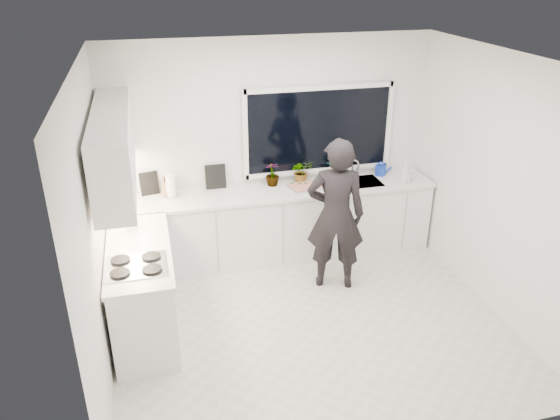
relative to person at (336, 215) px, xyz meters
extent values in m
cube|color=beige|center=(-0.47, -0.65, -0.90)|extent=(4.00, 3.50, 0.02)
cube|color=white|center=(-0.47, 1.11, 0.46)|extent=(4.00, 0.02, 2.70)
cube|color=white|center=(-2.48, -0.65, 0.46)|extent=(0.02, 3.50, 2.70)
cube|color=white|center=(1.54, -0.65, 0.46)|extent=(0.02, 3.50, 2.70)
cube|color=white|center=(-0.47, -0.65, 1.82)|extent=(4.00, 3.50, 0.02)
cube|color=black|center=(0.13, 1.07, 0.66)|extent=(1.80, 0.02, 1.00)
cube|color=white|center=(-0.47, 0.80, -0.45)|extent=(3.92, 0.58, 0.88)
cube|color=white|center=(-2.14, -0.30, -0.45)|extent=(0.58, 1.60, 0.88)
cube|color=silver|center=(-0.47, 0.79, 0.01)|extent=(3.94, 0.62, 0.04)
cube|color=silver|center=(-2.14, -0.30, 0.01)|extent=(0.62, 1.60, 0.04)
cube|color=white|center=(-2.26, 0.05, 0.96)|extent=(0.34, 2.10, 0.70)
cube|color=silver|center=(0.58, 0.80, -0.02)|extent=(0.58, 0.42, 0.14)
cylinder|color=silver|center=(0.58, 1.00, 0.14)|extent=(0.03, 0.03, 0.22)
cube|color=black|center=(-2.16, -0.65, 0.04)|extent=(0.56, 0.48, 0.03)
imported|color=black|center=(0.00, 0.00, 0.00)|extent=(0.75, 0.60, 1.79)
cube|color=silver|center=(-0.11, 0.77, 0.04)|extent=(0.45, 0.36, 0.03)
cube|color=#BC3819|center=(-0.11, 0.77, 0.06)|extent=(0.41, 0.32, 0.01)
cylinder|color=#1230AB|center=(0.95, 0.96, 0.09)|extent=(0.17, 0.17, 0.13)
cylinder|color=white|center=(-1.74, 0.90, 0.16)|extent=(0.12, 0.12, 0.26)
cube|color=olive|center=(-1.76, 0.94, 0.14)|extent=(0.16, 0.15, 0.22)
cylinder|color=silver|center=(-2.20, 0.15, 0.11)|extent=(0.17, 0.17, 0.16)
cube|color=black|center=(-1.98, 1.04, 0.17)|extent=(0.22, 0.07, 0.28)
cube|color=black|center=(-1.19, 1.04, 0.18)|extent=(0.25, 0.02, 0.30)
imported|color=#26662D|center=(-0.49, 0.96, 0.17)|extent=(0.17, 0.17, 0.30)
imported|color=#26662D|center=(-0.12, 0.96, 0.18)|extent=(0.28, 0.24, 0.30)
imported|color=#26662D|center=(0.27, 0.96, 0.16)|extent=(0.17, 0.16, 0.26)
imported|color=#D8BF66|center=(1.14, 0.65, 0.17)|extent=(0.11, 0.11, 0.29)
imported|color=#D8BF66|center=(1.19, 0.65, 0.11)|extent=(0.11, 0.11, 0.17)
camera|label=1|loc=(-1.93, -5.16, 2.62)|focal=35.00mm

